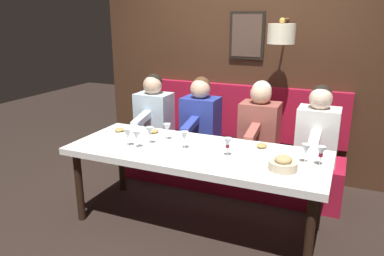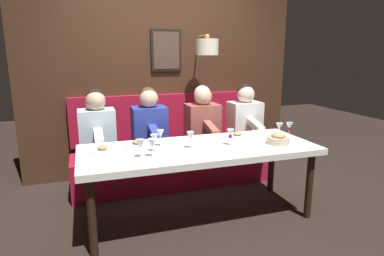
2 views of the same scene
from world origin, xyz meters
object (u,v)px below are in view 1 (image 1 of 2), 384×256
(dining_table, at_px, (196,157))
(wine_glass_4, at_px, (321,152))
(wine_glass_0, at_px, (136,136))
(diner_near, at_px, (260,121))
(diner_middle, at_px, (200,115))
(wine_glass_6, at_px, (128,134))
(wine_glass_2, at_px, (150,132))
(wine_glass_1, at_px, (306,150))
(wine_glass_7, at_px, (184,137))
(diner_far, at_px, (154,110))
(wine_glass_5, at_px, (228,143))
(wine_glass_3, at_px, (167,128))
(diner_nearest, at_px, (318,128))
(bread_bowl, at_px, (283,164))

(dining_table, xyz_separation_m, wine_glass_4, (0.04, -1.03, 0.18))
(wine_glass_0, xyz_separation_m, wine_glass_4, (0.21, -1.53, -0.00))
(diner_near, xyz_separation_m, diner_middle, (0.00, 0.67, 0.00))
(diner_near, relative_size, wine_glass_6, 4.82)
(diner_middle, relative_size, wine_glass_0, 4.82)
(wine_glass_6, bearing_deg, wine_glass_4, -82.94)
(diner_middle, bearing_deg, wine_glass_0, 170.24)
(wine_glass_2, bearing_deg, dining_table, -86.98)
(wine_glass_1, xyz_separation_m, wine_glass_7, (-0.08, 1.02, 0.00))
(diner_far, relative_size, wine_glass_5, 4.82)
(wine_glass_5, xyz_separation_m, wine_glass_7, (0.02, 0.40, 0.00))
(wine_glass_1, distance_m, wine_glass_3, 1.28)
(diner_middle, height_order, wine_glass_2, diner_middle)
(diner_near, xyz_separation_m, wine_glass_0, (-1.05, 0.85, 0.04))
(diner_nearest, height_order, wine_glass_4, diner_nearest)
(diner_nearest, distance_m, wine_glass_2, 1.66)
(wine_glass_2, relative_size, wine_glass_6, 1.00)
(wine_glass_0, bearing_deg, diner_middle, -9.76)
(wine_glass_0, xyz_separation_m, wine_glass_2, (0.15, -0.05, 0.00))
(wine_glass_1, bearing_deg, diner_near, 34.27)
(dining_table, relative_size, diner_far, 2.88)
(dining_table, bearing_deg, wine_glass_0, 109.01)
(wine_glass_0, distance_m, wine_glass_2, 0.16)
(wine_glass_0, height_order, wine_glass_2, same)
(dining_table, distance_m, wine_glass_1, 0.94)
(dining_table, distance_m, wine_glass_0, 0.56)
(diner_nearest, xyz_separation_m, diner_middle, (0.00, 1.25, 0.00))
(diner_nearest, relative_size, wine_glass_2, 4.82)
(diner_nearest, relative_size, diner_far, 1.00)
(diner_far, distance_m, wine_glass_0, 1.13)
(diner_near, distance_m, wine_glass_2, 1.21)
(wine_glass_0, relative_size, wine_glass_7, 1.00)
(bread_bowl, bearing_deg, diner_nearest, -8.62)
(wine_glass_5, bearing_deg, diner_middle, 33.79)
(diner_nearest, xyz_separation_m, wine_glass_5, (-0.93, 0.63, 0.04))
(diner_near, height_order, bread_bowl, diner_near)
(wine_glass_2, xyz_separation_m, wine_glass_5, (-0.02, -0.75, -0.00))
(wine_glass_1, distance_m, wine_glass_4, 0.12)
(diner_nearest, distance_m, diner_near, 0.58)
(wine_glass_1, height_order, wine_glass_5, same)
(bread_bowl, bearing_deg, wine_glass_7, 82.10)
(diner_far, bearing_deg, diner_near, -90.00)
(dining_table, distance_m, diner_far, 1.28)
(dining_table, relative_size, wine_glass_5, 13.87)
(diner_far, bearing_deg, wine_glass_6, -163.14)
(wine_glass_2, relative_size, wine_glass_4, 1.00)
(diner_near, relative_size, wine_glass_4, 4.82)
(wine_glass_4, bearing_deg, dining_table, 92.33)
(diner_middle, bearing_deg, wine_glass_6, 164.96)
(wine_glass_6, bearing_deg, wine_glass_2, -47.70)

